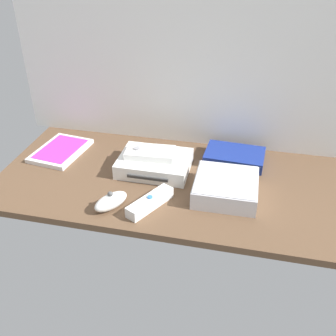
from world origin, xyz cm
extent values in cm
cube|color=brown|center=(0.00, 0.00, -1.00)|extent=(100.00, 48.00, 2.00)
cube|color=white|center=(0.00, 24.60, 32.00)|extent=(110.00, 1.20, 64.00)
cube|color=white|center=(-5.15, 4.41, 2.20)|extent=(21.03, 16.04, 4.40)
cube|color=#2D2D2D|center=(-5.14, -3.79, 2.20)|extent=(12.00, 0.62, 0.80)
cube|color=silver|center=(17.05, -3.91, 2.50)|extent=(17.18, 17.18, 5.00)
cube|color=silver|center=(17.05, -3.91, 5.15)|extent=(16.49, 16.49, 0.30)
cube|color=white|center=(-37.48, 7.61, 0.70)|extent=(15.94, 20.59, 1.40)
cube|color=#B233B2|center=(-37.48, 7.61, 1.48)|extent=(13.17, 17.64, 0.16)
cube|color=navy|center=(17.97, 14.54, 1.70)|extent=(18.66, 13.02, 3.40)
cube|color=#19D833|center=(17.62, 8.35, 1.70)|extent=(8.01, 0.86, 0.60)
cube|color=white|center=(-1.76, -13.62, 1.50)|extent=(10.22, 14.73, 3.00)
cylinder|color=#387FDB|center=(-1.76, -13.62, 3.20)|extent=(1.40, 1.40, 0.40)
ellipsoid|color=white|center=(-11.67, -16.19, 2.00)|extent=(9.17, 10.77, 4.00)
sphere|color=#4C4C4C|center=(-11.67, -16.19, 4.40)|extent=(1.40, 1.40, 1.40)
cube|color=white|center=(-6.56, 4.96, 5.40)|extent=(14.93, 9.00, 2.00)
cylinder|color=#99999E|center=(-10.55, 4.67, 6.60)|extent=(2.14, 2.14, 0.40)
camera|label=1|loc=(21.26, -93.93, 64.98)|focal=42.52mm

